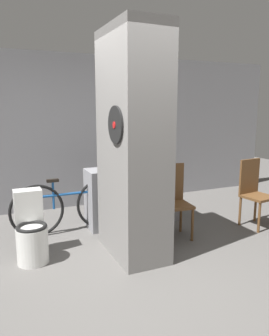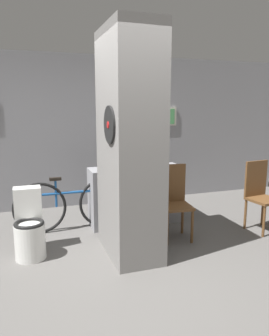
{
  "view_description": "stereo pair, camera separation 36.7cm",
  "coord_description": "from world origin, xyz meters",
  "views": [
    {
      "loc": [
        -1.37,
        -2.91,
        1.75
      ],
      "look_at": [
        0.32,
        0.91,
        0.95
      ],
      "focal_mm": 35.0,
      "sensor_mm": 36.0,
      "label": 1
    },
    {
      "loc": [
        -1.03,
        -3.05,
        1.75
      ],
      "look_at": [
        0.32,
        0.91,
        0.95
      ],
      "focal_mm": 35.0,
      "sensor_mm": 36.0,
      "label": 2
    }
  ],
  "objects": [
    {
      "name": "toilet",
      "position": [
        -1.02,
        0.77,
        0.34
      ],
      "size": [
        0.35,
        0.51,
        0.79
      ],
      "color": "silver",
      "rests_on": "ground_plane"
    },
    {
      "name": "bicycle",
      "position": [
        -0.42,
        1.44,
        0.38
      ],
      "size": [
        1.63,
        0.42,
        0.78
      ],
      "color": "black",
      "rests_on": "ground_plane"
    },
    {
      "name": "chair_near_pillar",
      "position": [
        0.82,
        0.75,
        0.53
      ],
      "size": [
        0.43,
        0.43,
        0.98
      ],
      "rotation": [
        0.0,
        0.0,
        -0.1
      ],
      "color": "brown",
      "rests_on": "ground_plane"
    },
    {
      "name": "counter_shelf",
      "position": [
        0.53,
        1.43,
        0.43
      ],
      "size": [
        1.39,
        0.44,
        0.85
      ],
      "color": "gray",
      "rests_on": "ground_plane"
    },
    {
      "name": "bottle_tall",
      "position": [
        0.27,
        1.45,
        0.95
      ],
      "size": [
        0.08,
        0.08,
        0.26
      ],
      "color": "silver",
      "rests_on": "counter_shelf"
    },
    {
      "name": "pillar_center",
      "position": [
        0.12,
        0.51,
        1.3
      ],
      "size": [
        0.58,
        1.02,
        2.6
      ],
      "color": "gray",
      "rests_on": "ground_plane"
    },
    {
      "name": "ground_plane",
      "position": [
        0.0,
        0.0,
        0.0
      ],
      "size": [
        14.0,
        14.0,
        0.0
      ],
      "primitive_type": "plane",
      "color": "#5B5956"
    },
    {
      "name": "chair_by_doorway",
      "position": [
        2.11,
        0.62,
        0.53
      ],
      "size": [
        0.44,
        0.44,
        0.98
      ],
      "rotation": [
        0.0,
        0.0,
        0.12
      ],
      "color": "brown",
      "rests_on": "ground_plane"
    },
    {
      "name": "wall_back",
      "position": [
        -0.0,
        2.63,
        1.3
      ],
      "size": [
        8.0,
        0.09,
        2.6
      ],
      "color": "gray",
      "rests_on": "ground_plane"
    }
  ]
}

